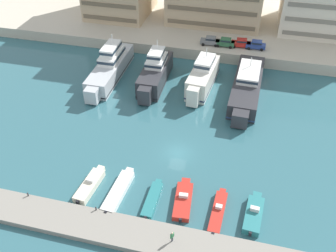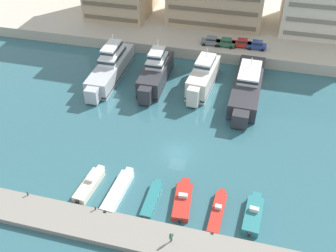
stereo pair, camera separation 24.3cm
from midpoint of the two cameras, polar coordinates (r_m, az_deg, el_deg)
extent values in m
plane|color=#336670|center=(58.09, 1.59, -4.12)|extent=(400.00, 400.00, 0.00)
cube|color=gray|center=(47.63, -2.97, -16.59)|extent=(120.00, 4.66, 0.81)
cube|color=silver|center=(76.35, -8.57, 8.55)|extent=(4.43, 17.18, 3.17)
cube|color=silver|center=(68.97, -11.33, 4.66)|extent=(2.36, 2.15, 2.69)
cube|color=black|center=(76.87, -8.49, 7.89)|extent=(4.48, 17.35, 0.24)
cube|color=white|center=(76.23, -8.40, 10.57)|extent=(3.39, 7.23, 1.60)
cube|color=#233342|center=(76.16, -8.41, 10.68)|extent=(3.43, 7.30, 0.58)
cube|color=white|center=(75.52, -8.50, 11.60)|extent=(2.65, 5.64, 1.49)
cube|color=#233342|center=(75.46, -8.52, 11.70)|extent=(2.68, 5.70, 0.53)
cylinder|color=silver|center=(75.69, -8.33, 13.08)|extent=(0.16, 0.16, 1.80)
cube|color=silver|center=(84.02, -6.34, 11.18)|extent=(3.62, 0.94, 0.20)
cube|color=#333338|center=(73.52, -1.76, 7.89)|extent=(4.43, 13.48, 3.57)
cube|color=#333338|center=(67.29, -3.39, 4.69)|extent=(2.33, 2.12, 3.03)
cube|color=black|center=(74.12, -1.74, 7.13)|extent=(4.48, 13.61, 0.24)
cube|color=white|center=(73.13, -1.60, 9.95)|extent=(3.36, 5.69, 1.38)
cube|color=#233342|center=(73.06, -1.60, 10.04)|extent=(3.40, 5.75, 0.50)
cube|color=white|center=(72.46, -1.62, 10.92)|extent=(2.62, 4.44, 1.42)
cube|color=#233342|center=(72.40, -1.62, 11.02)|extent=(2.65, 4.49, 0.51)
cylinder|color=silver|center=(72.45, -1.47, 12.35)|extent=(0.16, 0.16, 1.80)
cube|color=#333338|center=(79.92, -0.45, 9.97)|extent=(3.54, 0.98, 0.20)
cube|color=silver|center=(72.26, 5.50, 7.35)|extent=(4.75, 12.32, 4.05)
cube|color=silver|center=(66.59, 3.99, 4.52)|extent=(2.22, 2.05, 3.44)
cube|color=#192347|center=(72.95, 5.44, 6.46)|extent=(4.79, 12.44, 0.24)
cube|color=white|center=(71.60, 5.83, 9.63)|extent=(3.35, 5.28, 1.60)
cube|color=#233342|center=(71.53, 5.83, 9.74)|extent=(3.39, 5.34, 0.58)
cylinder|color=silver|center=(71.45, 6.07, 11.09)|extent=(0.16, 0.16, 1.80)
cube|color=silver|center=(78.18, 6.68, 9.10)|extent=(3.27, 1.16, 0.20)
cube|color=#333338|center=(71.99, 12.09, 5.95)|extent=(5.40, 18.81, 2.95)
cube|color=#333338|center=(63.33, 11.06, 1.10)|extent=(2.77, 2.53, 2.51)
cube|color=#334C7F|center=(72.50, 11.99, 5.32)|extent=(5.45, 19.00, 0.24)
cube|color=white|center=(72.09, 12.44, 7.95)|extent=(4.04, 7.94, 1.33)
cube|color=#233342|center=(72.02, 12.45, 8.04)|extent=(4.09, 8.02, 0.48)
cylinder|color=silver|center=(72.35, 12.71, 9.47)|extent=(0.16, 0.16, 1.80)
cube|color=#333338|center=(80.78, 12.80, 9.16)|extent=(4.20, 1.01, 0.20)
cube|color=beige|center=(53.74, -11.81, -8.90)|extent=(2.41, 6.18, 1.02)
cube|color=beige|center=(55.68, -10.12, -6.51)|extent=(1.09, 0.92, 0.86)
cube|color=silver|center=(53.47, -11.68, -8.04)|extent=(1.07, 0.69, 0.43)
cube|color=#283847|center=(53.59, -11.54, -7.79)|extent=(0.93, 0.17, 0.26)
cube|color=black|center=(51.95, -13.56, -11.19)|extent=(0.38, 0.31, 0.60)
cube|color=white|center=(52.43, -7.55, -9.90)|extent=(2.35, 7.55, 0.90)
cube|color=white|center=(54.91, -5.81, -6.87)|extent=(1.08, 0.91, 0.77)
cube|color=black|center=(50.15, -9.41, -12.93)|extent=(0.38, 0.30, 0.60)
cube|color=teal|center=(51.17, -2.38, -11.21)|extent=(1.52, 6.02, 0.75)
cube|color=teal|center=(53.26, -1.38, -8.57)|extent=(0.83, 0.68, 0.64)
cube|color=black|center=(49.17, -3.44, -13.85)|extent=(0.36, 0.28, 0.60)
cube|color=red|center=(50.98, 2.36, -11.41)|extent=(2.80, 6.32, 0.82)
cube|color=red|center=(53.28, 2.81, -8.54)|extent=(1.30, 1.11, 0.69)
cube|color=silver|center=(50.77, 2.44, -10.54)|extent=(1.26, 0.72, 0.49)
cube|color=#283847|center=(50.90, 2.48, -10.25)|extent=(1.10, 0.19, 0.30)
cube|color=black|center=(48.86, 1.91, -14.20)|extent=(0.39, 0.32, 0.60)
cube|color=red|center=(50.18, 7.65, -13.00)|extent=(1.78, 6.81, 0.79)
cube|color=red|center=(52.56, 8.38, -9.93)|extent=(0.87, 0.72, 0.67)
cube|color=silver|center=(50.02, 7.81, -12.11)|extent=(0.87, 0.63, 0.45)
cube|color=#283847|center=(50.14, 7.88, -11.82)|extent=(0.77, 0.11, 0.27)
cube|color=black|center=(47.92, 6.86, -16.12)|extent=(0.37, 0.29, 0.60)
cube|color=teal|center=(50.61, 12.95, -13.17)|extent=(2.52, 5.93, 0.96)
cube|color=teal|center=(52.77, 13.47, -10.43)|extent=(1.23, 1.03, 0.82)
cube|color=silver|center=(50.31, 13.14, -12.26)|extent=(1.20, 0.68, 0.55)
cube|color=#283847|center=(50.42, 13.20, -11.97)|extent=(1.06, 0.15, 0.33)
cube|color=black|center=(48.59, 12.44, -15.82)|extent=(0.38, 0.30, 0.60)
cube|color=slate|center=(83.35, 6.60, 12.64)|extent=(4.16, 1.85, 0.80)
cube|color=slate|center=(83.01, 6.74, 13.09)|extent=(2.15, 1.63, 0.68)
cube|color=#1E2833|center=(83.01, 6.74, 13.09)|extent=(2.11, 1.65, 0.37)
cylinder|color=black|center=(82.89, 5.56, 12.25)|extent=(0.65, 0.24, 0.64)
cylinder|color=black|center=(84.40, 5.73, 12.75)|extent=(0.65, 0.24, 0.64)
cylinder|color=black|center=(82.67, 7.45, 12.03)|extent=(0.65, 0.24, 0.64)
cylinder|color=black|center=(84.19, 7.59, 12.53)|extent=(0.65, 0.24, 0.64)
cube|color=#2D6642|center=(83.09, 8.84, 12.35)|extent=(4.11, 1.72, 0.80)
cube|color=#2D6642|center=(82.76, 9.00, 12.79)|extent=(2.11, 1.57, 0.68)
cube|color=#1E2833|center=(82.76, 9.00, 12.79)|extent=(2.06, 1.58, 0.37)
cylinder|color=black|center=(82.63, 7.79, 11.98)|extent=(0.64, 0.22, 0.64)
cylinder|color=black|center=(84.14, 7.97, 12.48)|extent=(0.64, 0.22, 0.64)
cylinder|color=black|center=(82.42, 9.68, 11.71)|extent=(0.64, 0.22, 0.64)
cylinder|color=black|center=(83.94, 9.83, 12.22)|extent=(0.64, 0.22, 0.64)
cube|color=red|center=(83.38, 11.22, 12.16)|extent=(4.19, 1.92, 0.80)
cube|color=red|center=(83.06, 11.39, 12.60)|extent=(2.18, 1.67, 0.68)
cube|color=#1E2833|center=(83.06, 11.39, 12.60)|extent=(2.14, 1.69, 0.37)
cylinder|color=black|center=(82.79, 10.21, 11.78)|extent=(0.65, 0.25, 0.64)
cylinder|color=black|center=(84.31, 10.28, 12.29)|extent=(0.65, 0.25, 0.64)
cylinder|color=black|center=(82.83, 12.10, 11.54)|extent=(0.65, 0.25, 0.64)
cylinder|color=black|center=(84.35, 12.14, 12.05)|extent=(0.65, 0.25, 0.64)
cube|color=#28428E|center=(83.26, 13.40, 11.80)|extent=(4.11, 1.73, 0.80)
cube|color=#28428E|center=(82.94, 13.58, 12.24)|extent=(2.11, 1.58, 0.68)
cube|color=#1E2833|center=(82.94, 13.58, 12.24)|extent=(2.07, 1.59, 0.37)
cylinder|color=black|center=(82.67, 12.38, 11.44)|extent=(0.64, 0.23, 0.64)
cylinder|color=black|center=(84.20, 12.47, 11.95)|extent=(0.64, 0.23, 0.64)
cylinder|color=black|center=(82.70, 14.27, 11.15)|extent=(0.64, 0.23, 0.64)
cylinder|color=black|center=(84.23, 14.32, 11.66)|extent=(0.64, 0.23, 0.64)
cube|color=#6D5F4B|center=(92.75, -8.66, 15.87)|extent=(13.30, 0.24, 0.90)
cube|color=#6D5F4B|center=(91.56, -8.86, 17.74)|extent=(13.30, 0.24, 0.90)
cube|color=#6D5F4B|center=(89.00, 6.68, 15.05)|extent=(20.13, 0.24, 0.90)
cube|color=#6D5F4B|center=(87.73, 6.85, 17.02)|extent=(20.13, 0.24, 0.90)
cube|color=gray|center=(89.99, 23.60, 12.30)|extent=(19.91, 0.24, 0.90)
cube|color=gray|center=(88.79, 24.13, 14.10)|extent=(19.91, 0.24, 0.90)
cylinder|color=#4C515B|center=(46.42, 0.58, -16.91)|extent=(0.13, 0.13, 0.82)
cylinder|color=#4C515B|center=(46.48, 0.73, -16.79)|extent=(0.13, 0.13, 0.82)
cube|color=#337F4C|center=(45.85, 0.66, -16.34)|extent=(0.42, 0.51, 0.63)
cylinder|color=#337F4C|center=(45.78, 0.42, -16.58)|extent=(0.10, 0.10, 0.63)
cylinder|color=#337F4C|center=(46.01, 0.91, -16.17)|extent=(0.10, 0.10, 0.63)
sphere|color=beige|center=(45.50, 0.67, -16.03)|extent=(0.23, 0.23, 0.23)
cylinder|color=#2D2D33|center=(54.27, -20.47, -9.69)|extent=(0.18, 0.18, 0.45)
sphere|color=#2D2D33|center=(54.07, -20.54, -9.49)|extent=(0.20, 0.20, 0.20)
cylinder|color=#2D2D33|center=(50.26, -10.86, -12.24)|extent=(0.18, 0.18, 0.45)
sphere|color=#2D2D33|center=(50.04, -10.90, -12.03)|extent=(0.20, 0.20, 0.20)
camera|label=1|loc=(0.12, -89.88, 0.10)|focal=40.00mm
camera|label=2|loc=(0.12, 90.12, -0.10)|focal=40.00mm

